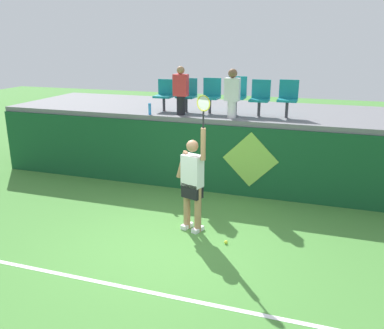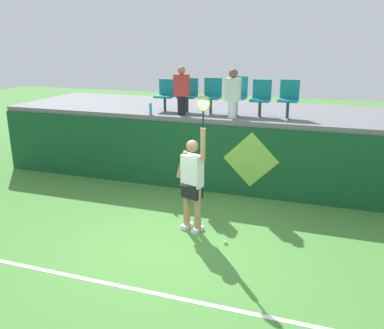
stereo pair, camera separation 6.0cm
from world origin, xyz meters
name	(u,v)px [view 1 (the left image)]	position (x,y,z in m)	size (l,w,h in m)	color
ground_plane	(169,246)	(0.00, 0.00, 0.00)	(40.00, 40.00, 0.00)	#478438
court_back_wall	(214,158)	(0.00, 2.88, 0.81)	(11.64, 0.20, 1.62)	#144C28
spectator_platform	(230,111)	(0.00, 4.42, 1.68)	(11.64, 3.17, 0.12)	slate
court_baseline_stripe	(134,289)	(0.00, -1.38, 0.00)	(10.48, 0.08, 0.01)	white
tennis_player	(193,181)	(0.19, 0.75, 0.99)	(0.73, 0.37, 2.58)	white
tennis_ball	(226,242)	(0.94, 0.39, 0.03)	(0.07, 0.07, 0.07)	#D1E533
water_bottle	(150,109)	(-1.63, 2.97, 1.88)	(0.07, 0.07, 0.27)	#338CE5
stadium_chair_0	(165,93)	(-1.51, 3.64, 2.17)	(0.44, 0.42, 0.77)	#38383D
stadium_chair_1	(187,93)	(-0.91, 3.64, 2.20)	(0.44, 0.42, 0.82)	#38383D
stadium_chair_2	(211,94)	(-0.30, 3.64, 2.20)	(0.44, 0.42, 0.84)	#38383D
stadium_chair_3	(236,94)	(0.33, 3.64, 2.24)	(0.44, 0.42, 0.90)	#38383D
stadium_chair_4	(260,96)	(0.89, 3.64, 2.20)	(0.44, 0.42, 0.84)	#38383D
stadium_chair_5	(288,97)	(1.53, 3.64, 2.22)	(0.44, 0.42, 0.85)	#38383D
spectator_0	(232,92)	(0.33, 3.19, 2.32)	(0.34, 0.21, 1.11)	white
spectator_1	(181,90)	(-0.91, 3.17, 2.34)	(0.34, 0.20, 1.14)	black
wall_signage_mount	(249,197)	(0.88, 2.77, 0.00)	(1.27, 0.01, 1.53)	#144C28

